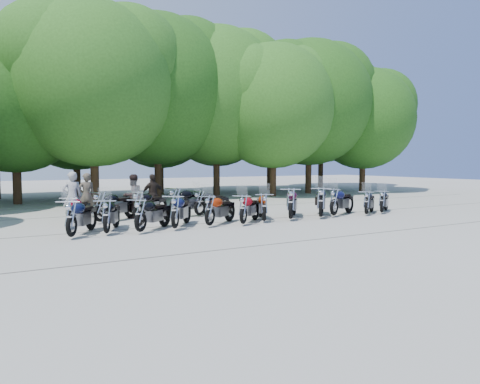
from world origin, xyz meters
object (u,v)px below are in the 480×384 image
motorcycle_5 (243,208)px  motorcycle_15 (176,201)px  motorcycle_6 (264,206)px  motorcycle_13 (100,205)px  motorcycle_14 (139,204)px  rider_2 (153,194)px  motorcycle_2 (141,214)px  motorcycle_4 (210,209)px  motorcycle_11 (382,201)px  motorcycle_16 (200,202)px  motorcycle_7 (291,202)px  motorcycle_8 (321,201)px  rider_0 (72,197)px  rider_3 (87,196)px  motorcycle_10 (367,202)px  motorcycle_3 (175,210)px  motorcycle_9 (334,201)px  motorcycle_1 (107,215)px  rider_1 (133,196)px  motorcycle_0 (71,217)px  motorcycle_12 (71,210)px

motorcycle_5 → motorcycle_15: motorcycle_15 is taller
motorcycle_6 → motorcycle_13: size_ratio=0.93×
motorcycle_14 → rider_2: 2.20m
motorcycle_2 → motorcycle_4: motorcycle_4 is taller
motorcycle_5 → motorcycle_11: size_ratio=1.07×
motorcycle_16 → motorcycle_7: bearing=-161.3°
motorcycle_8 → rider_0: bearing=18.7°
motorcycle_2 → motorcycle_5: 3.64m
motorcycle_4 → motorcycle_7: (3.38, 0.01, 0.09)m
rider_3 → motorcycle_13: bearing=91.7°
motorcycle_16 → rider_2: 2.20m
motorcycle_10 → motorcycle_3: bearing=52.0°
motorcycle_10 → motorcycle_14: bearing=35.7°
motorcycle_8 → motorcycle_9: size_ratio=1.07×
motorcycle_8 → rider_0: 9.40m
motorcycle_8 → motorcycle_7: bearing=36.4°
motorcycle_1 → motorcycle_10: motorcycle_1 is taller
motorcycle_16 → rider_0: 4.85m
motorcycle_7 → rider_3: 8.09m
motorcycle_1 → rider_1: rider_1 is taller
motorcycle_3 → motorcycle_0: bearing=35.6°
motorcycle_1 → motorcycle_9: 8.99m
motorcycle_3 → rider_0: 4.39m
motorcycle_0 → motorcycle_6: motorcycle_0 is taller
motorcycle_1 → motorcycle_3: (2.16, -0.10, 0.03)m
motorcycle_0 → motorcycle_14: size_ratio=0.99×
motorcycle_4 → motorcycle_1: bearing=51.6°
motorcycle_1 → motorcycle_11: 11.52m
motorcycle_0 → motorcycle_15: 5.10m
motorcycle_3 → motorcycle_6: 3.49m
motorcycle_5 → motorcycle_14: motorcycle_14 is taller
motorcycle_4 → motorcycle_15: bearing=-33.0°
motorcycle_3 → rider_3: bearing=-31.9°
motorcycle_6 → motorcycle_16: motorcycle_6 is taller
motorcycle_5 → rider_1: bearing=-7.9°
motorcycle_1 → motorcycle_16: bearing=-124.9°
motorcycle_3 → rider_1: bearing=-49.3°
motorcycle_1 → motorcycle_4: 3.43m
motorcycle_5 → motorcycle_9: motorcycle_9 is taller
motorcycle_3 → motorcycle_6: (3.49, 0.13, -0.04)m
rider_0 → motorcycle_14: bearing=157.8°
motorcycle_1 → motorcycle_11: bearing=-158.5°
motorcycle_4 → rider_1: bearing=-13.3°
motorcycle_0 → motorcycle_1: bearing=-142.7°
motorcycle_0 → motorcycle_11: 12.55m
motorcycle_2 → motorcycle_15: (2.23, 2.92, 0.08)m
rider_2 → motorcycle_14: bearing=53.1°
motorcycle_2 → motorcycle_12: 3.15m
motorcycle_5 → motorcycle_10: 5.87m
motorcycle_6 → motorcycle_7: bearing=-156.9°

